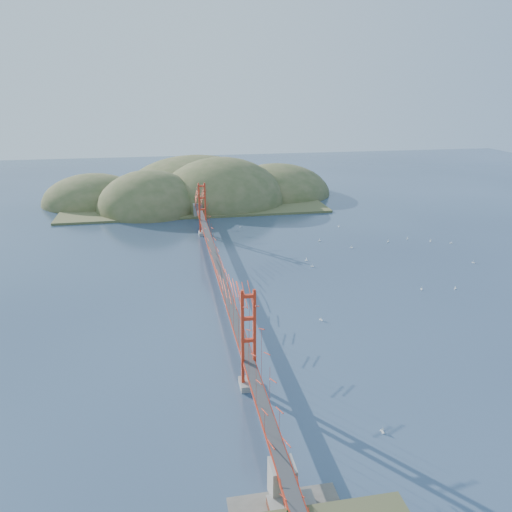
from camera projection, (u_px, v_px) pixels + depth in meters
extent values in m
plane|color=#2A3B54|center=(218.00, 285.00, 83.54)|extent=(320.00, 320.00, 0.00)
cube|color=gray|center=(249.00, 384.00, 55.56)|extent=(2.00, 2.40, 0.70)
cube|color=gray|center=(203.00, 233.00, 111.29)|extent=(2.00, 2.40, 0.70)
cube|color=#B12713|center=(218.00, 267.00, 82.46)|extent=(1.40, 92.00, 0.16)
cube|color=#B12713|center=(218.00, 268.00, 82.53)|extent=(1.33, 92.00, 0.24)
cube|color=#38383A|center=(218.00, 266.00, 82.43)|extent=(1.19, 92.00, 0.03)
cube|color=gray|center=(282.00, 481.00, 40.28)|extent=(2.00, 2.20, 3.30)
cube|color=gray|center=(198.00, 211.00, 125.73)|extent=(2.20, 2.60, 3.30)
cube|color=gray|center=(288.00, 502.00, 38.48)|extent=(0.50, 0.70, 2.95)
cube|color=brown|center=(292.00, 508.00, 39.01)|extent=(3.70, 2.30, 0.75)
cube|color=gray|center=(292.00, 503.00, 38.88)|extent=(3.70, 2.30, 0.10)
cylinder|color=white|center=(292.00, 499.00, 38.73)|extent=(0.03, 0.03, 1.00)
cube|color=olive|center=(193.00, 200.00, 142.90)|extent=(70.00, 40.00, 0.60)
ellipsoid|color=olive|center=(150.00, 210.00, 133.48)|extent=(28.00, 28.00, 21.00)
ellipsoid|color=olive|center=(222.00, 202.00, 142.51)|extent=(36.00, 36.00, 25.00)
ellipsoid|color=olive|center=(277.00, 194.00, 153.05)|extent=(32.00, 32.00, 18.00)
ellipsoid|color=olive|center=(94.00, 202.00, 141.86)|extent=(28.00, 28.00, 16.00)
ellipsoid|color=olive|center=(197.00, 191.00, 156.33)|extent=(44.00, 44.00, 22.00)
cube|color=white|center=(352.00, 248.00, 102.48)|extent=(0.51, 0.61, 0.11)
cylinder|color=white|center=(352.00, 246.00, 102.38)|extent=(0.02, 0.02, 0.66)
cube|color=white|center=(455.00, 289.00, 81.96)|extent=(0.50, 0.35, 0.09)
cylinder|color=white|center=(455.00, 287.00, 81.87)|extent=(0.01, 0.01, 0.52)
cube|color=white|center=(388.00, 242.00, 106.20)|extent=(0.56, 0.55, 0.11)
cylinder|color=white|center=(388.00, 240.00, 106.09)|extent=(0.02, 0.02, 0.64)
cube|color=white|center=(321.00, 320.00, 71.18)|extent=(0.41, 0.61, 0.11)
cylinder|color=white|center=(321.00, 318.00, 71.08)|extent=(0.02, 0.02, 0.63)
cube|color=white|center=(430.00, 241.00, 106.66)|extent=(0.38, 0.63, 0.11)
cylinder|color=white|center=(431.00, 240.00, 106.55)|extent=(0.02, 0.02, 0.65)
cube|color=white|center=(312.00, 266.00, 91.96)|extent=(0.61, 0.51, 0.11)
cylinder|color=white|center=(312.00, 265.00, 91.85)|extent=(0.02, 0.02, 0.66)
cube|color=white|center=(240.00, 227.00, 117.10)|extent=(0.49, 0.24, 0.09)
cylinder|color=white|center=(240.00, 226.00, 117.02)|extent=(0.01, 0.01, 0.52)
cube|color=white|center=(421.00, 289.00, 81.74)|extent=(0.38, 0.59, 0.10)
cylinder|color=white|center=(422.00, 288.00, 81.64)|extent=(0.02, 0.02, 0.61)
cube|color=white|center=(407.00, 239.00, 108.13)|extent=(0.48, 0.46, 0.09)
cylinder|color=white|center=(407.00, 238.00, 108.04)|extent=(0.01, 0.01, 0.54)
cube|color=white|center=(451.00, 243.00, 105.33)|extent=(0.59, 0.39, 0.10)
cylinder|color=white|center=(451.00, 242.00, 105.23)|extent=(0.02, 0.02, 0.62)
cube|color=white|center=(382.00, 432.00, 48.35)|extent=(0.21, 0.58, 0.10)
cylinder|color=white|center=(383.00, 429.00, 48.25)|extent=(0.02, 0.02, 0.62)
cube|color=white|center=(339.00, 226.00, 117.67)|extent=(0.27, 0.53, 0.09)
cylinder|color=white|center=(339.00, 225.00, 117.58)|extent=(0.01, 0.01, 0.55)
cube|color=white|center=(306.00, 260.00, 95.08)|extent=(0.56, 0.19, 0.10)
cylinder|color=white|center=(306.00, 259.00, 94.98)|extent=(0.02, 0.02, 0.61)
cube|color=white|center=(473.00, 263.00, 93.92)|extent=(0.45, 0.61, 0.11)
cylinder|color=white|center=(474.00, 261.00, 93.81)|extent=(0.02, 0.02, 0.64)
cube|color=white|center=(319.00, 241.00, 106.76)|extent=(0.61, 0.27, 0.11)
cylinder|color=white|center=(320.00, 240.00, 106.65)|extent=(0.02, 0.02, 0.65)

